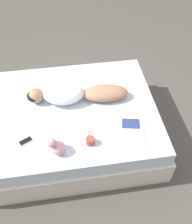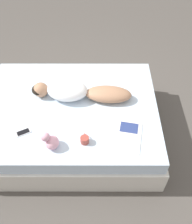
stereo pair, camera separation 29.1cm
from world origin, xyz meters
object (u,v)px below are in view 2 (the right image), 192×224
(open_magazine, at_px, (128,135))
(cell_phone, at_px, (23,132))
(person, at_px, (77,91))
(coffee_mug, at_px, (85,140))

(open_magazine, height_order, cell_phone, same)
(person, distance_m, cell_phone, 0.77)
(open_magazine, relative_size, cell_phone, 2.74)
(person, bearing_deg, cell_phone, 138.31)
(open_magazine, xyz_separation_m, coffee_mug, (-0.08, 0.45, 0.04))
(open_magazine, xyz_separation_m, cell_phone, (0.04, 1.11, 0.00))
(coffee_mug, bearing_deg, cell_phone, 79.84)
(person, bearing_deg, coffee_mug, -166.46)
(coffee_mug, distance_m, cell_phone, 0.67)
(person, bearing_deg, open_magazine, -131.51)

